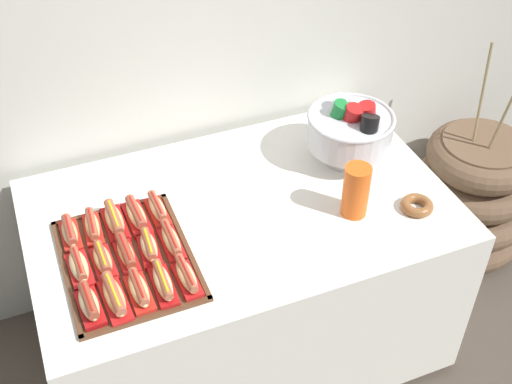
% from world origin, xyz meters
% --- Properties ---
extents(ground_plane, '(10.00, 10.00, 0.00)m').
position_xyz_m(ground_plane, '(0.00, 0.00, 0.00)').
color(ground_plane, '#4C4238').
extents(back_wall, '(6.00, 0.10, 2.60)m').
position_xyz_m(back_wall, '(0.00, 0.55, 1.30)').
color(back_wall, beige).
rests_on(back_wall, ground_plane).
extents(buffet_table, '(1.48, 0.92, 0.76)m').
position_xyz_m(buffet_table, '(0.00, 0.00, 0.40)').
color(buffet_table, white).
rests_on(buffet_table, ground_plane).
extents(floor_vase, '(0.56, 0.56, 1.08)m').
position_xyz_m(floor_vase, '(1.21, 0.16, 0.29)').
color(floor_vase, brown).
rests_on(floor_vase, ground_plane).
extents(serving_tray, '(0.41, 0.53, 0.01)m').
position_xyz_m(serving_tray, '(-0.43, -0.10, 0.76)').
color(serving_tray, '#56331E').
rests_on(serving_tray, buffet_table).
extents(hot_dog_0, '(0.07, 0.16, 0.06)m').
position_xyz_m(hot_dog_0, '(-0.58, -0.27, 0.79)').
color(hot_dog_0, '#B21414').
rests_on(hot_dog_0, serving_tray).
extents(hot_dog_1, '(0.08, 0.19, 0.06)m').
position_xyz_m(hot_dog_1, '(-0.51, -0.27, 0.79)').
color(hot_dog_1, red).
rests_on(hot_dog_1, serving_tray).
extents(hot_dog_2, '(0.07, 0.16, 0.06)m').
position_xyz_m(hot_dog_2, '(-0.43, -0.27, 0.79)').
color(hot_dog_2, red).
rests_on(hot_dog_2, serving_tray).
extents(hot_dog_3, '(0.06, 0.17, 0.06)m').
position_xyz_m(hot_dog_3, '(-0.36, -0.27, 0.79)').
color(hot_dog_3, '#B21414').
rests_on(hot_dog_3, serving_tray).
extents(hot_dog_4, '(0.06, 0.17, 0.06)m').
position_xyz_m(hot_dog_4, '(-0.28, -0.27, 0.79)').
color(hot_dog_4, red).
rests_on(hot_dog_4, serving_tray).
extents(hot_dog_5, '(0.07, 0.16, 0.06)m').
position_xyz_m(hot_dog_5, '(-0.58, -0.10, 0.79)').
color(hot_dog_5, red).
rests_on(hot_dog_5, serving_tray).
extents(hot_dog_6, '(0.07, 0.15, 0.06)m').
position_xyz_m(hot_dog_6, '(-0.51, -0.10, 0.79)').
color(hot_dog_6, red).
rests_on(hot_dog_6, serving_tray).
extents(hot_dog_7, '(0.06, 0.16, 0.06)m').
position_xyz_m(hot_dog_7, '(-0.43, -0.10, 0.79)').
color(hot_dog_7, red).
rests_on(hot_dog_7, serving_tray).
extents(hot_dog_8, '(0.07, 0.16, 0.06)m').
position_xyz_m(hot_dog_8, '(-0.36, -0.10, 0.79)').
color(hot_dog_8, '#B21414').
rests_on(hot_dog_8, serving_tray).
extents(hot_dog_9, '(0.06, 0.18, 0.06)m').
position_xyz_m(hot_dog_9, '(-0.28, -0.10, 0.79)').
color(hot_dog_9, red).
rests_on(hot_dog_9, serving_tray).
extents(hot_dog_10, '(0.06, 0.15, 0.06)m').
position_xyz_m(hot_dog_10, '(-0.58, 0.06, 0.79)').
color(hot_dog_10, red).
rests_on(hot_dog_10, serving_tray).
extents(hot_dog_11, '(0.07, 0.16, 0.06)m').
position_xyz_m(hot_dog_11, '(-0.51, 0.06, 0.79)').
color(hot_dog_11, red).
rests_on(hot_dog_11, serving_tray).
extents(hot_dog_12, '(0.07, 0.18, 0.06)m').
position_xyz_m(hot_dog_12, '(-0.43, 0.06, 0.79)').
color(hot_dog_12, '#B21414').
rests_on(hot_dog_12, serving_tray).
extents(hot_dog_13, '(0.07, 0.18, 0.06)m').
position_xyz_m(hot_dog_13, '(-0.36, 0.06, 0.79)').
color(hot_dog_13, red).
rests_on(hot_dog_13, serving_tray).
extents(hot_dog_14, '(0.06, 0.17, 0.06)m').
position_xyz_m(hot_dog_14, '(-0.28, 0.06, 0.79)').
color(hot_dog_14, red).
rests_on(hot_dog_14, serving_tray).
extents(punch_bowl, '(0.33, 0.33, 0.26)m').
position_xyz_m(punch_bowl, '(0.48, 0.11, 0.90)').
color(punch_bowl, silver).
rests_on(punch_bowl, buffet_table).
extents(cup_stack, '(0.09, 0.09, 0.20)m').
position_xyz_m(cup_stack, '(0.36, -0.17, 0.86)').
color(cup_stack, '#EA5B19').
rests_on(cup_stack, buffet_table).
extents(donut, '(0.12, 0.12, 0.03)m').
position_xyz_m(donut, '(0.57, -0.24, 0.77)').
color(donut, brown).
rests_on(donut, buffet_table).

